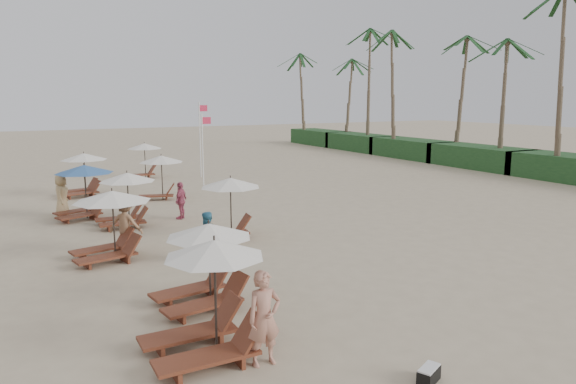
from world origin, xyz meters
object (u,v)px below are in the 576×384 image
flag_pole_near (203,146)px  beachgoer_mid_a (206,237)px  beachgoer_mid_b (126,224)px  lounger_station_3 (123,198)px  beachgoer_far_a (181,200)px  beachgoer_far_b (62,195)px  lounger_station_5 (81,173)px  lounger_station_0 (203,307)px  lounger_station_1 (200,267)px  inland_station_2 (142,157)px  beachgoer_near (264,318)px  inland_station_0 (227,201)px  lounger_station_2 (107,223)px  inland_station_1 (159,170)px  duffel_bag (429,374)px  lounger_station_4 (81,190)px

flag_pole_near → beachgoer_mid_a: bearing=-109.1°
beachgoer_mid_b → lounger_station_3: bearing=-62.2°
beachgoer_far_a → beachgoer_far_b: bearing=-82.5°
beachgoer_far_b → lounger_station_5: bearing=1.8°
lounger_station_0 → lounger_station_1: (0.82, 2.51, -0.03)m
beachgoer_mid_b → beachgoer_mid_a: bearing=165.1°
lounger_station_1 → lounger_station_3: size_ratio=1.04×
inland_station_2 → beachgoer_near: 25.99m
lounger_station_3 → beachgoer_mid_a: bearing=-78.1°
inland_station_0 → flag_pole_near: flag_pole_near is taller
lounger_station_5 → inland_station_0: size_ratio=0.98×
lounger_station_2 → inland_station_2: 17.98m
lounger_station_1 → beachgoer_far_b: 12.81m
inland_station_1 → flag_pole_near: (3.45, 3.09, 0.86)m
lounger_station_1 → duffel_bag: (2.46, -5.41, -0.87)m
inland_station_2 → flag_pole_near: (2.50, -4.67, 0.96)m
lounger_station_0 → beachgoer_far_a: lounger_station_0 is taller
lounger_station_0 → lounger_station_2: bearing=93.8°
inland_station_1 → flag_pole_near: bearing=41.9°
lounger_station_2 → inland_station_2: lounger_station_2 is taller
lounger_station_5 → beachgoer_mid_a: size_ratio=1.60×
lounger_station_1 → lounger_station_2: (-1.33, 5.11, 0.19)m
beachgoer_near → lounger_station_4: bearing=95.5°
lounger_station_4 → lounger_station_1: bearing=-83.8°
lounger_station_4 → beachgoer_mid_b: (0.67, -5.83, -0.36)m
inland_station_0 → beachgoer_mid_a: 3.00m
inland_station_0 → beachgoer_near: inland_station_0 is taller
lounger_station_2 → inland_station_0: size_ratio=1.00×
lounger_station_1 → lounger_station_2: bearing=104.6°
inland_station_0 → flag_pole_near: (3.28, 11.92, 0.94)m
lounger_station_4 → inland_station_2: size_ratio=0.99×
beachgoer_mid_b → beachgoer_far_a: (3.07, 3.73, -0.11)m
lounger_station_3 → lounger_station_4: 2.63m
inland_station_1 → flag_pole_near: 4.71m
lounger_station_5 → beachgoer_far_a: 8.29m
inland_station_1 → flag_pole_near: size_ratio=0.60×
lounger_station_2 → lounger_station_3: lounger_station_2 is taller
beachgoer_far_b → lounger_station_4: bearing=-123.7°
lounger_station_3 → beachgoer_near: 12.87m
lounger_station_2 → flag_pole_near: (7.65, 12.56, 1.14)m
lounger_station_5 → lounger_station_0: bearing=-90.8°
beachgoer_near → beachgoer_mid_b: beachgoer_near is taller
lounger_station_1 → flag_pole_near: flag_pole_near is taller
flag_pole_near → beachgoer_far_b: bearing=-148.8°
lounger_station_2 → beachgoer_far_b: (-0.64, 7.55, -0.27)m
beachgoer_far_a → inland_station_2: bearing=-144.6°
beachgoer_mid_a → beachgoer_far_a: beachgoer_mid_a is taller
lounger_station_1 → beachgoer_far_a: bearing=75.7°
lounger_station_1 → flag_pole_near: (6.32, 17.67, 1.33)m
beachgoer_far_b → lounger_station_0: bearing=-157.2°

